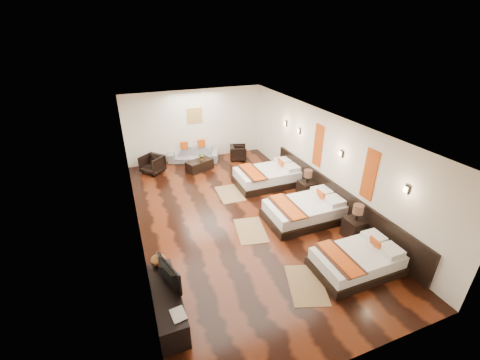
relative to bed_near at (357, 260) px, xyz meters
name	(u,v)px	position (x,y,z in m)	size (l,w,h in m)	color
floor	(238,216)	(-1.69, 3.05, -0.25)	(5.50, 9.50, 0.01)	black
ceiling	(238,122)	(-1.69, 3.05, 2.55)	(5.50, 9.50, 0.01)	white
back_wall	(195,125)	(-1.69, 7.80, 1.15)	(5.50, 0.01, 2.80)	silver
left_wall	(133,190)	(-4.44, 3.05, 1.15)	(0.01, 9.50, 2.80)	silver
right_wall	(323,158)	(1.06, 3.05, 1.15)	(0.01, 9.50, 2.80)	silver
headboard_panel	(334,198)	(1.02, 2.25, 0.20)	(0.08, 6.60, 0.90)	black
bed_near	(357,260)	(0.00, 0.00, 0.00)	(1.93, 1.22, 0.74)	black
bed_mid	(305,211)	(0.00, 2.20, 0.03)	(2.18, 1.37, 0.83)	black
bed_far	(268,176)	(0.00, 4.58, 0.03)	(2.20, 1.38, 0.84)	black
nightstand_a	(355,226)	(0.75, 1.00, 0.09)	(0.49, 0.49, 0.97)	black
nightstand_b	(307,188)	(0.75, 3.30, 0.08)	(0.48, 0.48, 0.95)	black
jute_mat_near	(306,285)	(-1.31, 0.00, -0.25)	(0.75, 1.20, 0.01)	olive
jute_mat_mid	(251,230)	(-1.64, 2.25, -0.25)	(0.75, 1.20, 0.01)	olive
jute_mat_far	(230,194)	(-1.48, 4.38, -0.25)	(0.75, 1.20, 0.01)	olive
tv_console	(167,303)	(-4.19, 0.36, 0.02)	(0.50, 1.80, 0.55)	black
tv	(165,275)	(-4.14, 0.53, 0.54)	(0.84, 0.11, 0.49)	black
book	(172,317)	(-4.19, -0.26, 0.31)	(0.24, 0.32, 0.03)	black
figurine	(158,258)	(-4.19, 1.16, 0.46)	(0.31, 0.31, 0.33)	brown
sofa	(193,155)	(-1.91, 7.50, 0.03)	(1.97, 0.77, 0.57)	gray
armchair_left	(152,164)	(-3.60, 7.00, 0.08)	(0.72, 0.74, 0.67)	black
armchair_right	(238,153)	(-0.17, 6.99, 0.05)	(0.65, 0.66, 0.60)	black
coffee_table	(200,165)	(-1.91, 6.56, -0.05)	(1.00, 0.50, 0.40)	black
table_plant	(201,157)	(-1.83, 6.54, 0.29)	(0.26, 0.23, 0.29)	#28561C
orange_panel_a	(370,175)	(1.04, 1.15, 1.45)	(0.04, 0.40, 1.30)	#D86014
orange_panel_b	(318,146)	(1.04, 3.35, 1.45)	(0.04, 0.40, 1.30)	#D86014
sconce_near	(407,189)	(1.01, 0.05, 1.60)	(0.07, 0.12, 0.18)	black
sconce_mid	(341,154)	(1.01, 2.25, 1.60)	(0.07, 0.12, 0.18)	black
sconce_far	(299,131)	(1.01, 4.45, 1.60)	(0.07, 0.12, 0.18)	black
sconce_lounge	(286,123)	(1.01, 5.35, 1.60)	(0.07, 0.12, 0.18)	black
gold_artwork	(195,115)	(-1.69, 7.78, 1.55)	(0.60, 0.04, 0.60)	#AD873F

